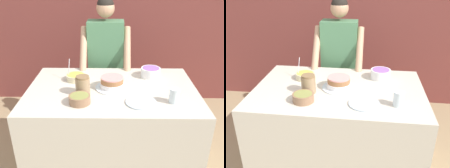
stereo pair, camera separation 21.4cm
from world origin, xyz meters
TOP-DOWN VIEW (x-y plane):
  - wall_back at (0.00, 2.03)m, footprint 10.00×0.05m
  - counter at (0.00, 0.49)m, footprint 1.49×0.98m
  - person_baker at (-0.08, 1.19)m, footprint 0.54×0.46m
  - cake at (0.00, 0.50)m, footprint 0.30×0.30m
  - frosting_bowl_yellow at (-0.35, 0.67)m, footprint 0.18×0.18m
  - frosting_bowl_purple at (0.37, 0.76)m, footprint 0.19×0.19m
  - frosting_bowl_olive at (-0.25, 0.22)m, footprint 0.17×0.17m
  - drinking_glass at (0.49, 0.24)m, footprint 0.08×0.08m
  - ceramic_plate at (0.23, 0.23)m, footprint 0.25×0.25m
  - stoneware_jar at (-0.24, 0.38)m, footprint 0.12×0.12m

SIDE VIEW (x-z plane):
  - counter at x=0.00m, z-range 0.00..0.90m
  - ceramic_plate at x=0.23m, z-range 0.90..0.91m
  - frosting_bowl_yellow at x=-0.35m, z-range 0.83..1.03m
  - frosting_bowl_olive at x=-0.25m, z-range 0.90..0.97m
  - cake at x=0.00m, z-range 0.89..1.00m
  - frosting_bowl_purple at x=0.37m, z-range 0.90..1.00m
  - drinking_glass at x=0.49m, z-range 0.90..1.02m
  - person_baker at x=-0.08m, z-range 0.16..1.77m
  - stoneware_jar at x=-0.24m, z-range 0.90..1.06m
  - wall_back at x=0.00m, z-range 0.00..2.60m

